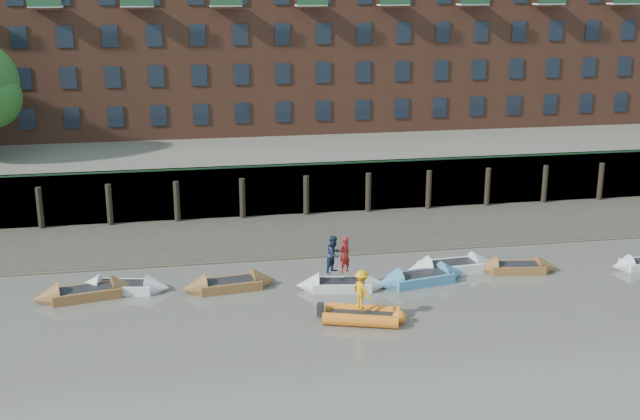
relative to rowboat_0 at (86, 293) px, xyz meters
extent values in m
plane|color=#625C55|center=(14.36, -10.24, -0.25)|extent=(220.00, 220.00, 0.00)
cube|color=#3D382F|center=(14.36, 7.76, -0.25)|extent=(110.00, 8.00, 0.50)
cube|color=#4C4336|center=(14.36, 4.36, -0.25)|extent=(110.00, 1.60, 0.10)
cube|color=#2D2A26|center=(14.36, 12.16, 1.35)|extent=(110.00, 0.80, 3.20)
cylinder|color=black|center=(-3.64, 11.51, 1.05)|extent=(0.36, 0.36, 2.60)
cylinder|color=black|center=(0.36, 11.51, 1.05)|extent=(0.36, 0.36, 2.60)
cylinder|color=black|center=(4.36, 11.51, 1.05)|extent=(0.36, 0.36, 2.60)
cylinder|color=black|center=(8.36, 11.51, 1.05)|extent=(0.36, 0.36, 2.60)
cylinder|color=black|center=(12.36, 11.51, 1.05)|extent=(0.36, 0.36, 2.60)
cylinder|color=black|center=(16.36, 11.51, 1.05)|extent=(0.36, 0.36, 2.60)
cylinder|color=black|center=(20.36, 11.51, 1.05)|extent=(0.36, 0.36, 2.60)
cylinder|color=black|center=(24.36, 11.51, 1.05)|extent=(0.36, 0.36, 2.60)
cylinder|color=black|center=(28.36, 11.51, 1.05)|extent=(0.36, 0.36, 2.60)
cylinder|color=black|center=(32.36, 11.51, 1.05)|extent=(0.36, 0.36, 2.60)
cube|color=#264C2D|center=(14.36, 11.86, 3.00)|extent=(110.00, 0.06, 0.10)
cube|color=#5E594D|center=(14.36, 25.76, 1.35)|extent=(110.00, 28.00, 3.20)
cube|color=brown|center=(14.36, 26.76, 8.95)|extent=(80.00, 10.00, 12.00)
cube|color=black|center=(-5.64, 21.74, 4.75)|extent=(1.10, 0.12, 1.50)
cube|color=black|center=(-2.64, 21.74, 4.75)|extent=(1.10, 0.12, 1.50)
cube|color=black|center=(0.36, 21.74, 4.75)|extent=(1.10, 0.12, 1.50)
cube|color=black|center=(3.36, 21.74, 4.75)|extent=(1.10, 0.12, 1.50)
cube|color=black|center=(6.36, 21.74, 4.75)|extent=(1.10, 0.12, 1.50)
cube|color=black|center=(9.36, 21.74, 4.75)|extent=(1.10, 0.12, 1.50)
cube|color=black|center=(12.36, 21.74, 4.75)|extent=(1.10, 0.12, 1.50)
cube|color=black|center=(15.36, 21.74, 4.75)|extent=(1.10, 0.12, 1.50)
cube|color=black|center=(18.36, 21.74, 4.75)|extent=(1.10, 0.12, 1.50)
cube|color=black|center=(21.36, 21.74, 4.75)|extent=(1.10, 0.12, 1.50)
cube|color=black|center=(24.36, 21.74, 4.75)|extent=(1.10, 0.12, 1.50)
cube|color=black|center=(27.36, 21.74, 4.75)|extent=(1.10, 0.12, 1.50)
cube|color=black|center=(30.36, 21.74, 4.75)|extent=(1.10, 0.12, 1.50)
cube|color=black|center=(33.36, 21.74, 4.75)|extent=(1.10, 0.12, 1.50)
cube|color=black|center=(36.36, 21.74, 4.75)|extent=(1.10, 0.12, 1.50)
cube|color=black|center=(39.36, 21.74, 4.75)|extent=(1.10, 0.12, 1.50)
cube|color=black|center=(-5.64, 21.74, 7.55)|extent=(1.10, 0.12, 1.50)
cube|color=black|center=(-2.64, 21.74, 7.55)|extent=(1.10, 0.12, 1.50)
cube|color=black|center=(0.36, 21.74, 7.55)|extent=(1.10, 0.12, 1.50)
cube|color=black|center=(3.36, 21.74, 7.55)|extent=(1.10, 0.12, 1.50)
cube|color=black|center=(6.36, 21.74, 7.55)|extent=(1.10, 0.12, 1.50)
cube|color=black|center=(9.36, 21.74, 7.55)|extent=(1.10, 0.12, 1.50)
cube|color=black|center=(12.36, 21.74, 7.55)|extent=(1.10, 0.12, 1.50)
cube|color=black|center=(15.36, 21.74, 7.55)|extent=(1.10, 0.12, 1.50)
cube|color=black|center=(18.36, 21.74, 7.55)|extent=(1.10, 0.12, 1.50)
cube|color=black|center=(21.36, 21.74, 7.55)|extent=(1.10, 0.12, 1.50)
cube|color=black|center=(24.36, 21.74, 7.55)|extent=(1.10, 0.12, 1.50)
cube|color=black|center=(27.36, 21.74, 7.55)|extent=(1.10, 0.12, 1.50)
cube|color=black|center=(30.36, 21.74, 7.55)|extent=(1.10, 0.12, 1.50)
cube|color=black|center=(33.36, 21.74, 7.55)|extent=(1.10, 0.12, 1.50)
cube|color=black|center=(36.36, 21.74, 7.55)|extent=(1.10, 0.12, 1.50)
cube|color=black|center=(39.36, 21.74, 7.55)|extent=(1.10, 0.12, 1.50)
cube|color=black|center=(-5.64, 21.74, 10.35)|extent=(1.10, 0.12, 1.50)
cube|color=black|center=(-2.64, 21.74, 10.35)|extent=(1.10, 0.12, 1.50)
cube|color=black|center=(0.36, 21.74, 10.35)|extent=(1.10, 0.12, 1.50)
cube|color=black|center=(3.36, 21.74, 10.35)|extent=(1.10, 0.12, 1.50)
cube|color=black|center=(6.36, 21.74, 10.35)|extent=(1.10, 0.12, 1.50)
cube|color=black|center=(9.36, 21.74, 10.35)|extent=(1.10, 0.12, 1.50)
cube|color=black|center=(12.36, 21.74, 10.35)|extent=(1.10, 0.12, 1.50)
cube|color=black|center=(15.36, 21.74, 10.35)|extent=(1.10, 0.12, 1.50)
cube|color=black|center=(18.36, 21.74, 10.35)|extent=(1.10, 0.12, 1.50)
cube|color=black|center=(21.36, 21.74, 10.35)|extent=(1.10, 0.12, 1.50)
cube|color=black|center=(24.36, 21.74, 10.35)|extent=(1.10, 0.12, 1.50)
cube|color=black|center=(27.36, 21.74, 10.35)|extent=(1.10, 0.12, 1.50)
cube|color=black|center=(30.36, 21.74, 10.35)|extent=(1.10, 0.12, 1.50)
cube|color=black|center=(33.36, 21.74, 10.35)|extent=(1.10, 0.12, 1.50)
cube|color=black|center=(36.36, 21.74, 10.35)|extent=(1.10, 0.12, 1.50)
cube|color=black|center=(39.36, 21.74, 10.35)|extent=(1.10, 0.12, 1.50)
cube|color=brown|center=(0.00, 0.00, -0.01)|extent=(3.30, 1.97, 0.48)
cone|color=brown|center=(1.77, 0.35, -0.01)|extent=(1.45, 1.60, 1.39)
cone|color=brown|center=(-1.77, -0.35, -0.01)|extent=(1.45, 1.60, 1.39)
cube|color=black|center=(0.00, 0.00, 0.22)|extent=(2.73, 1.53, 0.06)
cube|color=silver|center=(1.67, 0.52, -0.02)|extent=(3.04, 1.83, 0.44)
cone|color=silver|center=(3.29, 0.18, -0.02)|extent=(1.34, 1.48, 1.28)
cone|color=silver|center=(0.05, 0.85, -0.02)|extent=(1.34, 1.48, 1.28)
cube|color=black|center=(1.67, 0.52, 0.18)|extent=(2.51, 1.42, 0.06)
cube|color=brown|center=(6.70, -0.10, -0.01)|extent=(3.12, 1.71, 0.46)
cone|color=brown|center=(8.41, 0.12, -0.01)|extent=(1.32, 1.48, 1.34)
cone|color=brown|center=(4.98, -0.33, -0.01)|extent=(1.32, 1.48, 1.34)
cube|color=black|center=(6.70, -0.10, 0.20)|extent=(2.58, 1.31, 0.06)
cube|color=silver|center=(12.00, -1.10, -0.03)|extent=(2.98, 1.68, 0.44)
cone|color=silver|center=(13.62, -1.35, -0.03)|extent=(1.27, 1.42, 1.27)
cone|color=silver|center=(10.38, -0.86, -0.03)|extent=(1.27, 1.42, 1.27)
cube|color=black|center=(12.00, -1.10, 0.17)|extent=(2.46, 1.30, 0.06)
cube|color=teal|center=(16.00, -0.95, 0.00)|extent=(3.31, 2.00, 0.48)
cone|color=teal|center=(17.77, -0.59, 0.00)|extent=(1.46, 1.61, 1.40)
cone|color=teal|center=(14.24, -1.32, 0.00)|extent=(1.46, 1.61, 1.40)
cube|color=black|center=(16.00, -0.95, 0.22)|extent=(2.74, 1.55, 0.06)
cube|color=silver|center=(17.99, 0.33, 0.00)|extent=(3.24, 1.68, 0.49)
cone|color=silver|center=(19.81, 0.48, 0.00)|extent=(1.34, 1.51, 1.41)
cone|color=silver|center=(16.17, 0.17, 0.00)|extent=(1.34, 1.51, 1.41)
cube|color=black|center=(17.99, 0.33, 0.22)|extent=(2.69, 1.28, 0.06)
cube|color=brown|center=(21.29, -0.33, -0.03)|extent=(2.87, 1.62, 0.42)
cone|color=brown|center=(22.86, -0.57, -0.03)|extent=(1.23, 1.37, 1.23)
cone|color=brown|center=(19.73, -0.09, -0.03)|extent=(1.23, 1.37, 1.23)
cube|color=black|center=(21.29, -0.33, 0.16)|extent=(2.38, 1.25, 0.06)
cone|color=silver|center=(26.68, -1.02, -0.05)|extent=(1.06, 1.20, 1.15)
cylinder|color=orange|center=(12.27, -4.34, 0.02)|extent=(3.28, 1.54, 0.54)
cylinder|color=orange|center=(11.92, -5.43, 0.02)|extent=(3.28, 1.54, 0.54)
sphere|color=orange|center=(13.65, -5.40, 0.02)|extent=(0.62, 0.62, 0.62)
cube|color=black|center=(12.10, -4.88, 0.02)|extent=(2.89, 1.74, 0.19)
imported|color=maroon|center=(12.15, -1.01, 1.51)|extent=(0.78, 0.70, 1.79)
imported|color=#19233F|center=(11.64, -0.97, 1.52)|extent=(1.12, 1.12, 1.83)
imported|color=orange|center=(12.09, -4.85, 1.21)|extent=(1.03, 1.30, 1.76)
camera|label=1|loc=(4.51, -36.34, 14.12)|focal=45.00mm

